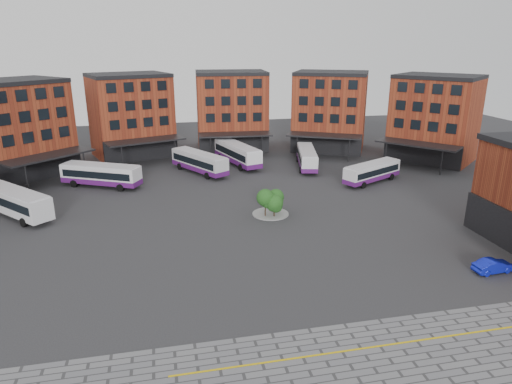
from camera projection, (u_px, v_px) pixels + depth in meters
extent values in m
plane|color=#28282B|center=(280.00, 260.00, 43.74)|extent=(160.00, 160.00, 0.00)
cube|color=gold|center=(361.00, 349.00, 31.14)|extent=(26.00, 0.15, 0.02)
cube|color=brown|center=(19.00, 130.00, 69.53)|extent=(16.35, 16.13, 14.00)
cube|color=black|center=(42.00, 167.00, 68.42)|extent=(10.00, 9.07, 4.00)
cube|color=black|center=(11.00, 81.00, 67.22)|extent=(16.55, 16.35, 0.60)
cube|color=black|center=(35.00, 119.00, 66.03)|extent=(8.60, 7.77, 8.00)
cube|color=black|center=(48.00, 156.00, 66.48)|extent=(12.61, 11.97, 0.25)
cylinder|color=black|center=(27.00, 178.00, 62.61)|extent=(0.20, 0.20, 4.00)
cylinder|color=black|center=(85.00, 165.00, 69.60)|extent=(0.20, 0.20, 4.00)
cube|color=brown|center=(131.00, 117.00, 81.56)|extent=(15.55, 13.69, 14.00)
cube|color=black|center=(142.00, 149.00, 79.20)|extent=(12.45, 4.71, 4.00)
cube|color=black|center=(128.00, 75.00, 79.25)|extent=(15.65, 13.97, 0.60)
cube|color=black|center=(139.00, 108.00, 76.76)|extent=(10.87, 3.87, 8.00)
cube|color=black|center=(145.00, 141.00, 76.66)|extent=(13.72, 8.39, 0.25)
cylinder|color=black|center=(122.00, 158.00, 73.60)|extent=(0.20, 0.20, 4.00)
cylinder|color=black|center=(175.00, 151.00, 78.06)|extent=(0.20, 0.20, 4.00)
cube|color=brown|center=(232.00, 112.00, 87.52)|extent=(13.67, 10.88, 14.00)
cube|color=black|center=(234.00, 143.00, 84.55)|extent=(13.00, 1.41, 4.00)
cube|color=black|center=(231.00, 73.00, 85.21)|extent=(13.69, 11.18, 0.60)
cube|color=black|center=(234.00, 104.00, 82.08)|extent=(11.42, 0.95, 8.00)
cube|color=black|center=(235.00, 134.00, 81.71)|extent=(13.28, 5.30, 0.25)
cylinder|color=black|center=(211.00, 148.00, 80.04)|extent=(0.20, 0.20, 4.00)
cylinder|color=black|center=(262.00, 147.00, 81.26)|extent=(0.20, 0.20, 4.00)
cube|color=brown|center=(330.00, 113.00, 86.46)|extent=(16.12, 14.81, 14.00)
cube|color=black|center=(325.00, 144.00, 83.60)|extent=(11.81, 6.35, 4.00)
cube|color=black|center=(332.00, 73.00, 84.15)|extent=(16.26, 15.08, 0.60)
cube|color=black|center=(327.00, 104.00, 81.13)|extent=(10.26, 5.33, 8.00)
cube|color=black|center=(324.00, 135.00, 80.81)|extent=(13.58, 9.82, 0.25)
cylinder|color=black|center=(297.00, 147.00, 80.90)|extent=(0.20, 0.20, 4.00)
cylinder|color=black|center=(349.00, 150.00, 78.68)|extent=(0.20, 0.20, 4.00)
cube|color=brown|center=(434.00, 120.00, 78.55)|extent=(16.02, 16.39, 14.00)
cube|color=black|center=(421.00, 153.00, 76.50)|extent=(8.74, 10.28, 4.00)
cube|color=black|center=(440.00, 76.00, 76.24)|extent=(16.25, 16.58, 0.60)
cube|color=black|center=(426.00, 110.00, 74.07)|extent=(7.47, 8.86, 8.00)
cube|color=black|center=(418.00, 144.00, 74.11)|extent=(11.73, 12.79, 0.25)
cylinder|color=black|center=(386.00, 154.00, 76.05)|extent=(0.20, 0.20, 4.00)
cylinder|color=black|center=(442.00, 163.00, 70.74)|extent=(0.20, 0.20, 4.00)
cube|color=black|center=(506.00, 229.00, 45.80)|extent=(0.40, 12.00, 4.00)
cylinder|color=gray|center=(270.00, 214.00, 55.25)|extent=(4.40, 4.40, 0.12)
cylinder|color=#332114|center=(265.00, 210.00, 54.28)|extent=(0.14, 0.14, 1.70)
sphere|color=#194717|center=(265.00, 198.00, 53.80)|extent=(2.10, 2.10, 2.10)
sphere|color=#194717|center=(267.00, 202.00, 53.86)|extent=(1.47, 1.47, 1.47)
cylinder|color=#332114|center=(276.00, 207.00, 55.76)|extent=(0.14, 0.14, 1.39)
sphere|color=#194717|center=(276.00, 197.00, 55.37)|extent=(1.98, 1.98, 1.98)
sphere|color=#194717|center=(278.00, 201.00, 55.40)|extent=(1.39, 1.39, 1.39)
cylinder|color=#332114|center=(274.00, 212.00, 54.18)|extent=(0.14, 0.14, 1.27)
sphere|color=#194717|center=(274.00, 203.00, 53.82)|extent=(2.11, 2.11, 2.11)
sphere|color=#194717|center=(276.00, 206.00, 53.84)|extent=(1.47, 1.47, 1.47)
cube|color=silver|center=(16.00, 201.00, 54.02)|extent=(9.89, 10.43, 2.61)
cube|color=black|center=(15.00, 200.00, 53.96)|extent=(9.30, 9.78, 1.01)
cube|color=silver|center=(14.00, 191.00, 53.59)|extent=(9.49, 10.02, 0.13)
cylinder|color=black|center=(12.00, 203.00, 57.54)|extent=(0.96, 1.00, 1.07)
cylinder|color=black|center=(23.00, 222.00, 51.36)|extent=(0.96, 1.00, 1.07)
cylinder|color=black|center=(45.00, 215.00, 53.42)|extent=(0.96, 1.00, 1.07)
cube|color=white|center=(101.00, 174.00, 65.12)|extent=(11.56, 7.63, 2.59)
cube|color=black|center=(101.00, 173.00, 65.06)|extent=(10.75, 7.26, 1.00)
cube|color=silver|center=(100.00, 165.00, 64.69)|extent=(11.09, 7.33, 0.13)
cube|color=black|center=(66.00, 170.00, 66.44)|extent=(1.13, 2.06, 1.16)
cube|color=#561768|center=(102.00, 180.00, 65.41)|extent=(11.61, 7.69, 0.74)
cylinder|color=black|center=(74.00, 184.00, 65.25)|extent=(1.09, 0.76, 1.06)
cylinder|color=black|center=(85.00, 179.00, 67.67)|extent=(1.09, 0.76, 1.06)
cylinder|color=black|center=(120.00, 188.00, 63.43)|extent=(1.09, 0.76, 1.06)
cylinder|color=black|center=(130.00, 182.00, 65.85)|extent=(1.09, 0.76, 1.06)
cube|color=silver|center=(199.00, 161.00, 71.99)|extent=(8.19, 11.30, 2.58)
cube|color=black|center=(199.00, 160.00, 71.93)|extent=(7.76, 10.53, 1.00)
cube|color=silver|center=(199.00, 153.00, 71.56)|extent=(7.86, 10.85, 0.13)
cube|color=black|center=(179.00, 154.00, 75.87)|extent=(1.98, 1.25, 1.16)
cube|color=#561768|center=(200.00, 167.00, 72.28)|extent=(8.24, 11.35, 0.74)
cylinder|color=black|center=(180.00, 166.00, 74.14)|extent=(0.81, 1.07, 1.05)
cylinder|color=black|center=(193.00, 164.00, 75.84)|extent=(0.81, 1.07, 1.05)
cylinder|color=black|center=(207.00, 176.00, 68.99)|extent=(0.81, 1.07, 1.05)
cylinder|color=black|center=(221.00, 173.00, 70.69)|extent=(0.81, 1.07, 1.05)
cube|color=white|center=(237.00, 153.00, 76.83)|extent=(6.27, 12.66, 2.76)
cube|color=black|center=(237.00, 152.00, 76.77)|extent=(6.04, 11.73, 1.07)
cube|color=silver|center=(237.00, 145.00, 76.38)|extent=(6.02, 12.16, 0.14)
cube|color=black|center=(222.00, 145.00, 81.81)|extent=(2.32, 0.81, 1.24)
cube|color=#561768|center=(237.00, 159.00, 77.14)|extent=(6.32, 12.71, 0.79)
cylinder|color=black|center=(220.00, 157.00, 79.93)|extent=(0.65, 1.17, 1.13)
cylinder|color=black|center=(235.00, 155.00, 81.22)|extent=(0.65, 1.17, 1.13)
cylinder|color=black|center=(241.00, 168.00, 73.35)|extent=(0.65, 1.17, 1.13)
cylinder|color=black|center=(256.00, 165.00, 74.64)|extent=(0.65, 1.17, 1.13)
cube|color=silver|center=(307.00, 157.00, 75.04)|extent=(4.97, 11.36, 2.47)
cube|color=black|center=(307.00, 156.00, 74.99)|extent=(4.82, 10.51, 0.96)
cube|color=silver|center=(307.00, 149.00, 74.64)|extent=(4.77, 10.91, 0.12)
cube|color=black|center=(304.00, 148.00, 80.13)|extent=(2.11, 0.60, 1.11)
cube|color=#561768|center=(307.00, 162.00, 75.32)|extent=(5.01, 11.41, 0.71)
cylinder|color=black|center=(297.00, 159.00, 78.83)|extent=(0.52, 1.05, 1.01)
cylinder|color=black|center=(312.00, 159.00, 78.79)|extent=(0.52, 1.05, 1.01)
cylinder|color=black|center=(301.00, 170.00, 72.11)|extent=(0.52, 1.05, 1.01)
cylinder|color=black|center=(316.00, 170.00, 72.06)|extent=(0.52, 1.05, 1.01)
cube|color=white|center=(372.00, 171.00, 67.22)|extent=(10.32, 6.78, 2.31)
cube|color=black|center=(372.00, 170.00, 67.16)|extent=(9.61, 6.46, 0.90)
cube|color=silver|center=(373.00, 163.00, 66.83)|extent=(9.91, 6.51, 0.11)
cube|color=black|center=(393.00, 164.00, 70.18)|extent=(1.01, 1.84, 1.04)
cube|color=#561768|center=(372.00, 177.00, 67.48)|extent=(10.38, 6.83, 0.66)
cylinder|color=black|center=(379.00, 174.00, 70.44)|extent=(0.97, 0.68, 0.94)
cylinder|color=black|center=(392.00, 177.00, 68.70)|extent=(0.97, 0.68, 0.94)
cylinder|color=black|center=(351.00, 181.00, 66.49)|extent=(0.97, 0.68, 0.94)
cylinder|color=black|center=(364.00, 185.00, 64.75)|extent=(0.97, 0.68, 0.94)
imported|color=#0E18B6|center=(493.00, 266.00, 41.30)|extent=(3.89, 1.60, 1.25)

